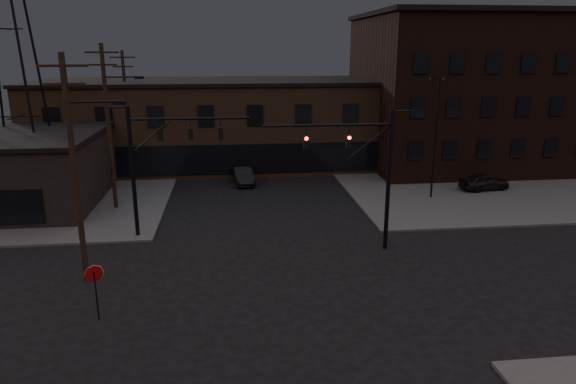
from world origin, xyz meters
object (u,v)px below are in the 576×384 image
object	(u,v)px
traffic_signal_far	(154,156)
traffic_signal_near	(369,166)
car_crossing	(243,175)
parked_car_lot_a	(484,181)
parked_car_lot_b	(428,163)
stop_sign	(95,280)

from	to	relation	value
traffic_signal_far	traffic_signal_near	bearing A→B (deg)	-16.17
traffic_signal_far	car_crossing	size ratio (longest dim) A/B	1.88
parked_car_lot_a	parked_car_lot_b	xyz separation A→B (m)	(-1.75, 7.66, -0.08)
parked_car_lot_a	car_crossing	xyz separation A→B (m)	(-19.23, 4.79, -0.13)
traffic_signal_near	stop_sign	bearing A→B (deg)	-154.10
stop_sign	traffic_signal_near	bearing A→B (deg)	25.90
parked_car_lot_a	parked_car_lot_b	bearing A→B (deg)	3.79
traffic_signal_far	parked_car_lot_a	size ratio (longest dim) A/B	1.99
car_crossing	parked_car_lot_a	bearing A→B (deg)	-20.77
stop_sign	car_crossing	xyz separation A→B (m)	(6.78, 22.30, -1.14)
parked_car_lot_a	traffic_signal_near	bearing A→B (deg)	121.99
parked_car_lot_a	car_crossing	world-z (taller)	parked_car_lot_a
traffic_signal_far	parked_car_lot_b	bearing A→B (deg)	33.47
traffic_signal_near	car_crossing	size ratio (longest dim) A/B	1.88
traffic_signal_near	stop_sign	world-z (taller)	traffic_signal_near
traffic_signal_near	parked_car_lot_b	size ratio (longest dim) A/B	1.94
parked_car_lot_a	stop_sign	bearing A→B (deg)	114.87
traffic_signal_near	stop_sign	distance (m)	15.17
traffic_signal_near	parked_car_lot_b	xyz separation A→B (m)	(10.91, 18.69, -4.18)
stop_sign	parked_car_lot_b	world-z (taller)	stop_sign
traffic_signal_far	stop_sign	bearing A→B (deg)	-97.32
traffic_signal_far	parked_car_lot_b	xyz separation A→B (m)	(22.98, 15.19, -4.26)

